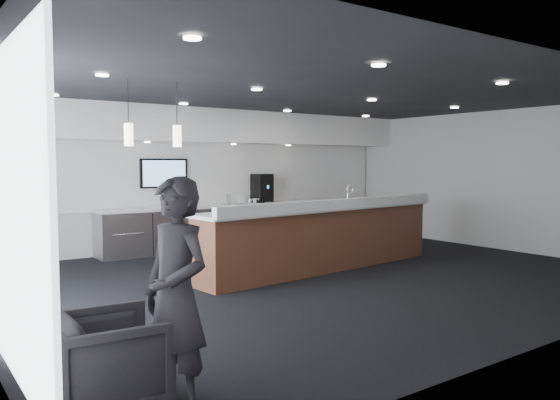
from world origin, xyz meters
TOP-DOWN VIEW (x-y plane):
  - ground at (0.00, 0.00)m, footprint 10.00×10.00m
  - ceiling at (0.00, 0.00)m, footprint 10.00×8.00m
  - back_wall at (0.00, 4.00)m, footprint 10.00×0.02m
  - right_wall at (5.00, 0.00)m, footprint 0.02×8.00m
  - soffit_bulkhead at (0.00, 3.55)m, footprint 10.00×0.90m
  - alcove_panel at (0.00, 3.97)m, footprint 9.80×0.06m
  - back_credenza at (-0.00, 3.64)m, footprint 5.06×0.66m
  - wall_tv at (-1.00, 3.91)m, footprint 1.05×0.08m
  - pendant_left at (-2.40, 0.80)m, footprint 0.12×0.12m
  - pendant_right at (-3.10, 0.80)m, footprint 0.12×0.12m
  - ceiling_can_lights at (0.00, 0.00)m, footprint 7.00×5.00m
  - service_counter at (0.44, 0.40)m, footprint 5.14×1.33m
  - coffee_machine at (1.35, 3.71)m, footprint 0.39×0.51m
  - info_sign_left at (0.35, 3.55)m, footprint 0.17×0.07m
  - info_sign_right at (0.65, 3.52)m, footprint 0.16×0.04m
  - armchair at (-4.40, -2.84)m, footprint 0.88×0.86m
  - lounge_guest at (-3.99, -3.16)m, footprint 0.56×0.73m
  - cup_0 at (1.35, 3.58)m, footprint 0.10×0.10m
  - cup_1 at (1.21, 3.58)m, footprint 0.15×0.15m
  - cup_2 at (1.07, 3.58)m, footprint 0.13×0.13m
  - cup_3 at (0.93, 3.58)m, footprint 0.14×0.14m

SIDE VIEW (x-z plane):
  - ground at x=0.00m, z-range 0.00..0.00m
  - armchair at x=-4.40m, z-range 0.00..0.75m
  - back_credenza at x=0.00m, z-range 0.00..0.95m
  - service_counter at x=0.44m, z-range -0.17..1.32m
  - lounge_guest at x=-3.99m, z-range 0.00..1.78m
  - cup_0 at x=1.35m, z-range 0.95..1.05m
  - cup_1 at x=1.21m, z-range 0.95..1.05m
  - cup_2 at x=1.07m, z-range 0.95..1.05m
  - cup_3 at x=0.93m, z-range 0.95..1.05m
  - info_sign_right at x=0.65m, z-range 0.95..1.16m
  - info_sign_left at x=0.35m, z-range 0.95..1.18m
  - coffee_machine at x=1.35m, z-range 0.95..1.61m
  - back_wall at x=0.00m, z-range 0.00..3.00m
  - right_wall at x=5.00m, z-range 0.00..3.00m
  - alcove_panel at x=0.00m, z-range 0.90..2.30m
  - wall_tv at x=-1.00m, z-range 1.34..1.96m
  - pendant_left at x=-2.40m, z-range 2.10..2.40m
  - pendant_right at x=-3.10m, z-range 2.10..2.40m
  - soffit_bulkhead at x=0.00m, z-range 2.30..3.00m
  - ceiling_can_lights at x=0.00m, z-range 2.96..2.98m
  - ceiling at x=0.00m, z-range 2.99..3.01m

